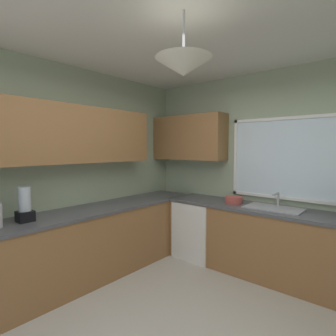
# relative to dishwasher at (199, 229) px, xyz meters

# --- Properties ---
(room_shell) EXTENTS (3.95, 4.11, 2.74)m
(room_shell) POSITION_rel_dishwasher_xyz_m (0.57, -1.21, 1.38)
(room_shell) COLOR #9EAD8E
(room_shell) RESTS_ON ground_plane
(counter_run_left) EXTENTS (0.65, 3.72, 0.88)m
(counter_run_left) POSITION_rel_dishwasher_xyz_m (-0.66, -1.66, 0.02)
(counter_run_left) COLOR olive
(counter_run_left) RESTS_ON ground_plane
(counter_run_back) EXTENTS (3.04, 0.65, 0.88)m
(counter_run_back) POSITION_rel_dishwasher_xyz_m (1.16, 0.03, 0.02)
(counter_run_back) COLOR olive
(counter_run_back) RESTS_ON ground_plane
(dishwasher) EXTENTS (0.60, 0.60, 0.84)m
(dishwasher) POSITION_rel_dishwasher_xyz_m (0.00, 0.00, 0.00)
(dishwasher) COLOR white
(dishwasher) RESTS_ON ground_plane
(sink_assembly) EXTENTS (0.67, 0.40, 0.19)m
(sink_assembly) POSITION_rel_dishwasher_xyz_m (1.08, 0.04, 0.47)
(sink_assembly) COLOR #9EA0A5
(sink_assembly) RESTS_ON counter_run_back
(bowl) EXTENTS (0.24, 0.24, 0.09)m
(bowl) POSITION_rel_dishwasher_xyz_m (0.54, 0.03, 0.51)
(bowl) COLOR #B74C42
(bowl) RESTS_ON counter_run_back
(blender_appliance) EXTENTS (0.15, 0.15, 0.36)m
(blender_appliance) POSITION_rel_dishwasher_xyz_m (-0.66, -2.22, 0.62)
(blender_appliance) COLOR black
(blender_appliance) RESTS_ON counter_run_left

